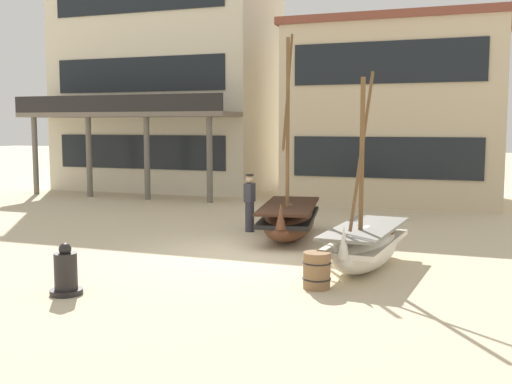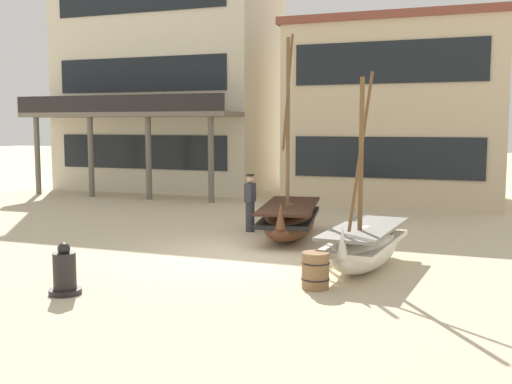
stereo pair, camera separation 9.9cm
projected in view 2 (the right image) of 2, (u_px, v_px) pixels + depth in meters
ground_plane at (241, 254)px, 14.96m from camera, size 120.00×120.00×0.00m
fishing_boat_near_left at (365, 245)px, 13.37m from camera, size 1.44×3.58×4.26m
fishing_boat_centre_large at (289, 219)px, 16.97m from camera, size 2.11×4.15×5.58m
fisherman_by_hull at (250, 203)px, 17.93m from camera, size 0.26×0.37×1.68m
capstan_winch at (65, 274)px, 11.35m from camera, size 0.60×0.60×0.96m
wooden_barrel at (315, 271)px, 11.74m from camera, size 0.56×0.56×0.70m
harbor_building_main at (397, 112)px, 24.99m from camera, size 8.59×5.45×7.21m
harbor_building_annex at (170, 79)px, 29.97m from camera, size 10.36×7.88×10.59m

